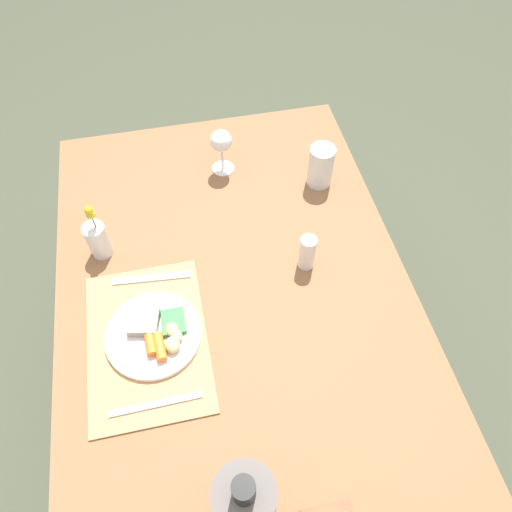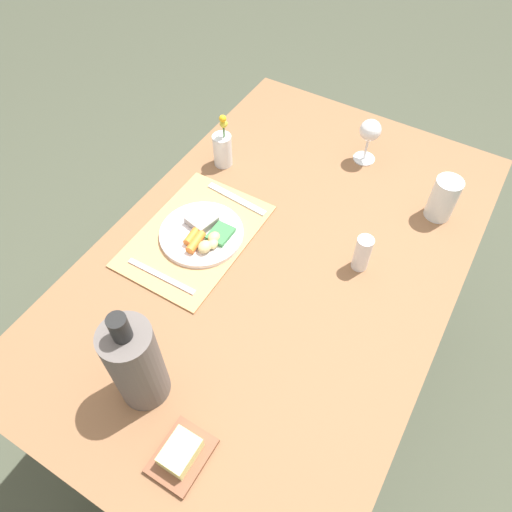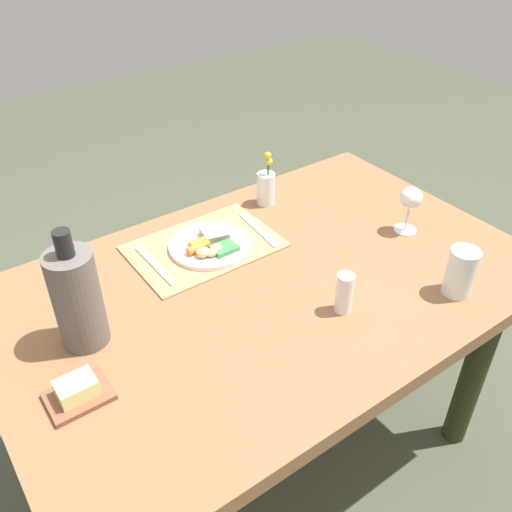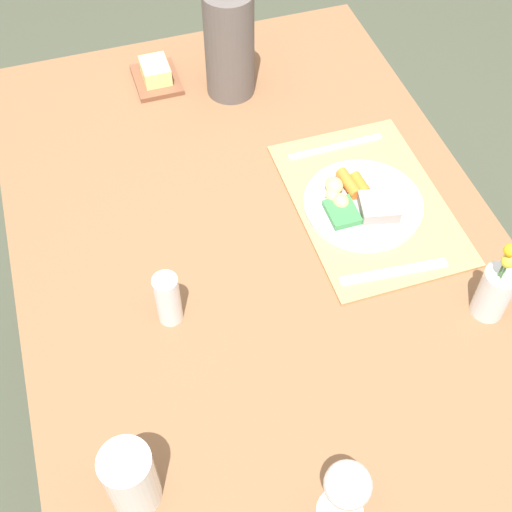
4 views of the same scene
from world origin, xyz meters
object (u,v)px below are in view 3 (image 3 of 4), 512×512
Objects in this scene: fork at (258,230)px; wine_glass at (411,200)px; dining_table at (268,312)px; knife at (155,266)px; salt_shaker at (344,293)px; water_tumbler at (460,275)px; butter_dish at (78,392)px; dinner_plate at (210,245)px; cooler_bottle at (77,298)px; flower_vase at (266,187)px.

wine_glass reaches higher than fork.
wine_glass is at bearing 174.73° from dining_table.
salt_shaker is (-0.30, 0.43, 0.05)m from knife.
salt_shaker is at bearing -22.64° from water_tumbler.
knife is 0.46m from butter_dish.
cooler_bottle is (0.42, 0.14, 0.11)m from dinner_plate.
dining_table is at bearing 171.30° from cooler_bottle.
wine_glass is 1.04m from butter_dish.
water_tumbler is (-0.59, 0.55, 0.05)m from knife.
cooler_bottle reaches higher than salt_shaker.
flower_vase reaches higher than fork.
flower_vase reaches higher than dinner_plate.
dinner_plate is 1.27× the size of flower_vase.
cooler_bottle is (0.96, -0.12, 0.02)m from wine_glass.
wine_glass is at bearing -112.58° from water_tumbler.
wine_glass is (-0.70, 0.27, 0.10)m from knife.
dining_table is 0.51m from water_tumbler.
fork reaches higher than dining_table.
flower_vase reaches higher than dining_table.
dinner_plate is 0.60m from wine_glass.
water_tumbler is at bearing 128.17° from dinner_plate.
fork is 1.87× the size of salt_shaker.
flower_vase is 0.76m from cooler_bottle.
water_tumbler is at bearing 67.42° from wine_glass.
dinner_plate is 0.43m from salt_shaker.
dining_table is at bearing -171.57° from butter_dish.
wine_glass is (-0.37, 0.25, 0.10)m from fork.
wine_glass is (-0.53, 0.26, 0.09)m from dinner_plate.
fork is at bearing -119.02° from dining_table.
knife is at bearing -148.91° from cooler_bottle.
dining_table is at bearing -68.47° from salt_shaker.
butter_dish is at bearing -10.47° from salt_shaker.
knife is 0.80m from water_tumbler.
dining_table is 0.34m from knife.
wine_glass is at bearing -177.89° from butter_dish.
fork is 0.34m from knife.
cooler_bottle reaches higher than dinner_plate.
wine_glass is 0.48× the size of cooler_bottle.
butter_dish is (1.04, 0.04, -0.09)m from wine_glass.
knife is (0.22, -0.23, 0.12)m from dining_table.
dinner_plate is at bearing 22.50° from flower_vase.
butter_dish is (0.92, -0.24, -0.04)m from water_tumbler.
dinner_plate reaches higher than dining_table.
salt_shaker is (0.04, 0.41, 0.05)m from fork.
dining_table is at bearing 66.05° from fork.
dinner_plate is 0.68m from water_tumbler.
flower_vase reaches higher than water_tumbler.
butter_dish is at bearing 41.90° from knife.
salt_shaker is at bearing 111.53° from dining_table.
dinner_plate is 1.78× the size of water_tumbler.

